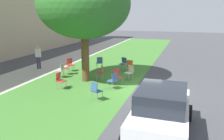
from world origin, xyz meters
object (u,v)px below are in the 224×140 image
at_px(chair_1, 130,71).
at_px(chair_7, 101,72).
at_px(chair_8, 67,67).
at_px(chair_11, 123,63).
at_px(chair_10, 70,64).
at_px(chair_3, 96,90).
at_px(parked_car, 161,112).
at_px(chair_2, 130,65).
at_px(chair_5, 99,62).
at_px(chair_0, 117,76).
at_px(chair_6, 113,80).
at_px(street_tree, 84,4).
at_px(chair_9, 61,69).
at_px(pedestrian_0, 38,56).
at_px(chair_4, 60,79).

bearing_deg(chair_1, chair_7, 110.23).
distance_m(chair_8, chair_11, 3.88).
bearing_deg(chair_10, chair_3, -140.74).
xyz_separation_m(chair_10, parked_car, (-6.84, -6.90, 0.32)).
height_order(chair_1, chair_2, same).
height_order(chair_8, chair_11, same).
distance_m(chair_2, chair_11, 0.91).
xyz_separation_m(chair_5, parked_car, (-8.02, -5.22, 0.32)).
bearing_deg(chair_0, chair_7, 64.87).
bearing_deg(chair_6, chair_10, 54.96).
relative_size(street_tree, chair_1, 7.08).
relative_size(chair_6, chair_9, 1.00).
xyz_separation_m(chair_5, chair_7, (-2.60, -1.10, 0.00)).
bearing_deg(chair_6, chair_1, -11.02).
bearing_deg(chair_6, parked_car, -144.26).
bearing_deg(chair_10, chair_11, -66.79).
height_order(chair_10, parked_car, parked_car).
height_order(chair_0, chair_1, same).
distance_m(chair_0, chair_6, 0.83).
relative_size(street_tree, chair_9, 7.08).
bearing_deg(chair_3, street_tree, 32.44).
relative_size(chair_9, chair_11, 1.00).
bearing_deg(chair_3, chair_9, 50.19).
bearing_deg(pedestrian_0, chair_9, -120.62).
distance_m(chair_0, chair_1, 1.22).
bearing_deg(parked_car, chair_4, 59.74).
relative_size(chair_1, chair_7, 1.00).
distance_m(chair_5, parked_car, 9.58).
xyz_separation_m(street_tree, chair_5, (2.99, 0.30, -3.81)).
xyz_separation_m(chair_3, parked_car, (-2.25, -3.15, 0.32)).
relative_size(chair_5, parked_car, 0.24).
xyz_separation_m(chair_4, pedestrian_0, (3.54, 3.82, 0.41)).
distance_m(parked_car, pedestrian_0, 11.57).
bearing_deg(chair_2, chair_9, 123.58).
relative_size(chair_1, chair_4, 1.00).
bearing_deg(pedestrian_0, chair_0, -106.55).
bearing_deg(pedestrian_0, chair_11, -75.53).
relative_size(chair_6, parked_car, 0.24).
relative_size(chair_9, chair_10, 1.00).
xyz_separation_m(chair_6, pedestrian_0, (2.74, 6.46, 0.41)).
distance_m(chair_3, chair_5, 6.13).
bearing_deg(chair_10, chair_1, -100.78).
xyz_separation_m(chair_1, chair_2, (1.64, 0.38, 0.00)).
xyz_separation_m(street_tree, chair_3, (-2.78, -1.77, -3.81)).
bearing_deg(parked_car, chair_10, 45.25).
bearing_deg(chair_6, chair_7, 41.36).
height_order(chair_3, pedestrian_0, pedestrian_0).
xyz_separation_m(chair_3, pedestrian_0, (4.53, 6.22, 0.41)).
relative_size(chair_1, pedestrian_0, 0.52).
distance_m(chair_0, chair_7, 1.30).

